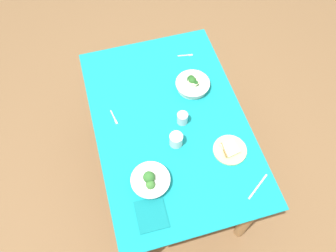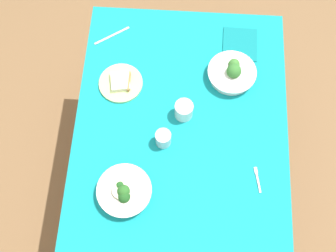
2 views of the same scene
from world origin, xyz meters
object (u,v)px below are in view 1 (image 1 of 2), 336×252
at_px(water_glass_side, 176,140).
at_px(table_knife_left, 258,187).
at_px(fork_by_near_bowl, 114,118).
at_px(napkin_folded_upper, 151,214).
at_px(water_glass_center, 182,118).
at_px(broccoli_bowl_far, 193,84).
at_px(broccoli_bowl_near, 150,181).
at_px(fork_by_far_bowl, 186,55).
at_px(bread_side_plate, 230,150).

height_order(water_glass_side, table_knife_left, water_glass_side).
bearing_deg(fork_by_near_bowl, napkin_folded_upper, -4.01).
bearing_deg(napkin_folded_upper, water_glass_center, 147.25).
relative_size(broccoli_bowl_far, fork_by_near_bowl, 2.01).
relative_size(broccoli_bowl_far, table_knife_left, 1.19).
bearing_deg(broccoli_bowl_near, water_glass_center, 139.42).
relative_size(broccoli_bowl_far, water_glass_center, 2.90).
bearing_deg(broccoli_bowl_far, fork_by_near_bowl, -80.02).
xyz_separation_m(broccoli_bowl_far, fork_by_far_bowl, (-0.27, 0.04, -0.03)).
bearing_deg(table_knife_left, broccoli_bowl_near, -52.38).
bearing_deg(fork_by_far_bowl, napkin_folded_upper, -106.75).
distance_m(broccoli_bowl_far, napkin_folded_upper, 0.86).
distance_m(broccoli_bowl_near, napkin_folded_upper, 0.18).
bearing_deg(water_glass_center, broccoli_bowl_far, 148.92).
distance_m(water_glass_center, napkin_folded_upper, 0.60).
height_order(fork_by_near_bowl, napkin_folded_upper, napkin_folded_upper).
xyz_separation_m(water_glass_side, fork_by_near_bowl, (-0.27, -0.31, -0.04)).
height_order(broccoli_bowl_near, fork_by_near_bowl, broccoli_bowl_near).
bearing_deg(table_knife_left, broccoli_bowl_far, -113.99).
xyz_separation_m(broccoli_bowl_near, napkin_folded_upper, (0.17, -0.04, -0.03)).
distance_m(broccoli_bowl_far, broccoli_bowl_near, 0.70).
height_order(fork_by_far_bowl, napkin_folded_upper, napkin_folded_upper).
bearing_deg(broccoli_bowl_far, napkin_folded_upper, -32.23).
bearing_deg(broccoli_bowl_far, fork_by_far_bowl, 171.31).
bearing_deg(broccoli_bowl_near, fork_by_near_bowl, -166.83).
height_order(fork_by_far_bowl, table_knife_left, same).
xyz_separation_m(broccoli_bowl_far, table_knife_left, (0.74, 0.13, -0.03)).
distance_m(bread_side_plate, napkin_folded_upper, 0.58).
distance_m(bread_side_plate, water_glass_center, 0.33).
height_order(broccoli_bowl_far, fork_by_near_bowl, broccoli_bowl_far).
height_order(water_glass_center, table_knife_left, water_glass_center).
xyz_separation_m(fork_by_near_bowl, napkin_folded_upper, (0.64, 0.07, 0.00)).
relative_size(broccoli_bowl_near, water_glass_side, 2.63).
xyz_separation_m(bread_side_plate, water_glass_side, (-0.13, -0.28, 0.03)).
bearing_deg(water_glass_side, bread_side_plate, 65.28).
bearing_deg(fork_by_near_bowl, water_glass_center, 60.51).
xyz_separation_m(bread_side_plate, water_glass_center, (-0.26, -0.21, 0.03)).
distance_m(bread_side_plate, fork_by_far_bowl, 0.76).
distance_m(bread_side_plate, water_glass_side, 0.31).
height_order(broccoli_bowl_far, water_glass_side, broccoli_bowl_far).
distance_m(water_glass_side, fork_by_near_bowl, 0.41).
relative_size(water_glass_center, table_knife_left, 0.41).
distance_m(fork_by_near_bowl, table_knife_left, 0.93).
bearing_deg(broccoli_bowl_near, table_knife_left, 71.92).
bearing_deg(bread_side_plate, broccoli_bowl_near, -82.16).
xyz_separation_m(broccoli_bowl_near, bread_side_plate, (-0.07, 0.49, -0.02)).
height_order(broccoli_bowl_near, bread_side_plate, broccoli_bowl_near).
bearing_deg(table_knife_left, bread_side_plate, -108.94).
height_order(water_glass_center, water_glass_side, water_glass_side).
relative_size(water_glass_center, fork_by_far_bowl, 0.73).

